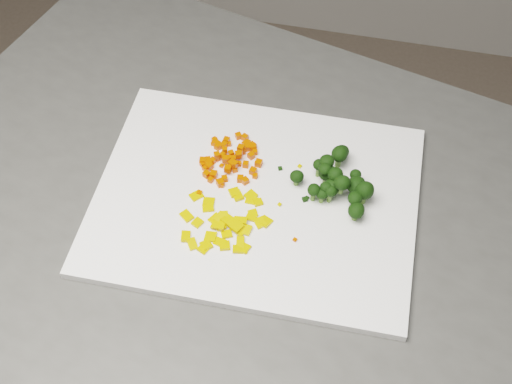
% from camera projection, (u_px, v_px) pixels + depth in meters
% --- Properties ---
extents(counter_block, '(1.22, 1.00, 0.90)m').
position_uv_depth(counter_block, '(259.00, 361.00, 1.32)').
color(counter_block, '#454542').
rests_on(counter_block, ground).
extents(cutting_board, '(0.44, 0.35, 0.01)m').
position_uv_depth(cutting_board, '(256.00, 199.00, 0.98)').
color(cutting_board, white).
rests_on(cutting_board, counter_block).
extents(carrot_pile, '(0.10, 0.10, 0.03)m').
position_uv_depth(carrot_pile, '(230.00, 155.00, 1.00)').
color(carrot_pile, '#D63B02').
rests_on(carrot_pile, cutting_board).
extents(pepper_pile, '(0.11, 0.11, 0.02)m').
position_uv_depth(pepper_pile, '(223.00, 217.00, 0.94)').
color(pepper_pile, '#DAA50B').
rests_on(pepper_pile, cutting_board).
extents(broccoli_pile, '(0.12, 0.12, 0.05)m').
position_uv_depth(broccoli_pile, '(335.00, 177.00, 0.96)').
color(broccoli_pile, black).
rests_on(broccoli_pile, cutting_board).
extents(carrot_cube_0, '(0.01, 0.01, 0.01)m').
position_uv_depth(carrot_cube_0, '(245.00, 137.00, 1.04)').
color(carrot_cube_0, '#D63B02').
rests_on(carrot_cube_0, carrot_pile).
extents(carrot_cube_1, '(0.01, 0.01, 0.01)m').
position_uv_depth(carrot_cube_1, '(240.00, 179.00, 0.99)').
color(carrot_cube_1, '#D63B02').
rests_on(carrot_cube_1, carrot_pile).
extents(carrot_cube_2, '(0.01, 0.01, 0.01)m').
position_uv_depth(carrot_cube_2, '(238.00, 155.00, 1.01)').
color(carrot_cube_2, '#D63B02').
rests_on(carrot_cube_2, carrot_pile).
extents(carrot_cube_3, '(0.01, 0.01, 0.01)m').
position_uv_depth(carrot_cube_3, '(253.00, 148.00, 1.02)').
color(carrot_cube_3, '#D63B02').
rests_on(carrot_cube_3, carrot_pile).
extents(carrot_cube_4, '(0.01, 0.01, 0.01)m').
position_uv_depth(carrot_cube_4, '(243.00, 151.00, 1.02)').
color(carrot_cube_4, '#D63B02').
rests_on(carrot_cube_4, carrot_pile).
extents(carrot_cube_5, '(0.01, 0.01, 0.01)m').
position_uv_depth(carrot_cube_5, '(241.00, 148.00, 1.01)').
color(carrot_cube_5, '#D63B02').
rests_on(carrot_cube_5, carrot_pile).
extents(carrot_cube_6, '(0.01, 0.01, 0.01)m').
position_uv_depth(carrot_cube_6, '(217.00, 147.00, 1.03)').
color(carrot_cube_6, '#D63B02').
rests_on(carrot_cube_6, carrot_pile).
extents(carrot_cube_7, '(0.01, 0.01, 0.01)m').
position_uv_depth(carrot_cube_7, '(211.00, 180.00, 0.99)').
color(carrot_cube_7, '#D63B02').
rests_on(carrot_cube_7, carrot_pile).
extents(carrot_cube_8, '(0.01, 0.01, 0.01)m').
position_uv_depth(carrot_cube_8, '(232.00, 164.00, 1.00)').
color(carrot_cube_8, '#D63B02').
rests_on(carrot_cube_8, carrot_pile).
extents(carrot_cube_9, '(0.01, 0.01, 0.01)m').
position_uv_depth(carrot_cube_9, '(235.00, 164.00, 0.99)').
color(carrot_cube_9, '#D63B02').
rests_on(carrot_cube_9, carrot_pile).
extents(carrot_cube_10, '(0.01, 0.01, 0.01)m').
position_uv_depth(carrot_cube_10, '(227.00, 159.00, 1.00)').
color(carrot_cube_10, '#D63B02').
rests_on(carrot_cube_10, carrot_pile).
extents(carrot_cube_11, '(0.01, 0.01, 0.01)m').
position_uv_depth(carrot_cube_11, '(255.00, 176.00, 0.99)').
color(carrot_cube_11, '#D63B02').
rests_on(carrot_cube_11, carrot_pile).
extents(carrot_cube_12, '(0.01, 0.01, 0.01)m').
position_uv_depth(carrot_cube_12, '(242.00, 148.00, 1.02)').
color(carrot_cube_12, '#D63B02').
rests_on(carrot_cube_12, carrot_pile).
extents(carrot_cube_13, '(0.01, 0.01, 0.01)m').
position_uv_depth(carrot_cube_13, '(251.00, 156.00, 1.01)').
color(carrot_cube_13, '#D63B02').
rests_on(carrot_cube_13, carrot_pile).
extents(carrot_cube_14, '(0.01, 0.01, 0.01)m').
position_uv_depth(carrot_cube_14, '(252.00, 147.00, 1.02)').
color(carrot_cube_14, '#D63B02').
rests_on(carrot_cube_14, carrot_pile).
extents(carrot_cube_15, '(0.01, 0.01, 0.01)m').
position_uv_depth(carrot_cube_15, '(227.00, 140.00, 1.03)').
color(carrot_cube_15, '#D63B02').
rests_on(carrot_cube_15, carrot_pile).
extents(carrot_cube_16, '(0.01, 0.01, 0.01)m').
position_uv_depth(carrot_cube_16, '(232.00, 159.00, 1.01)').
color(carrot_cube_16, '#D63B02').
rests_on(carrot_cube_16, carrot_pile).
extents(carrot_cube_17, '(0.01, 0.01, 0.01)m').
position_uv_depth(carrot_cube_17, '(252.00, 146.00, 1.02)').
color(carrot_cube_17, '#D63B02').
rests_on(carrot_cube_17, carrot_pile).
extents(carrot_cube_18, '(0.01, 0.01, 0.01)m').
position_uv_depth(carrot_cube_18, '(233.00, 158.00, 1.00)').
color(carrot_cube_18, '#D63B02').
rests_on(carrot_cube_18, carrot_pile).
extents(carrot_cube_19, '(0.01, 0.01, 0.01)m').
position_uv_depth(carrot_cube_19, '(245.00, 181.00, 0.99)').
color(carrot_cube_19, '#D63B02').
rests_on(carrot_cube_19, carrot_pile).
extents(carrot_cube_20, '(0.01, 0.01, 0.01)m').
position_uv_depth(carrot_cube_20, '(222.00, 185.00, 0.98)').
color(carrot_cube_20, '#D63B02').
rests_on(carrot_cube_20, carrot_pile).
extents(carrot_cube_21, '(0.01, 0.01, 0.01)m').
position_uv_depth(carrot_cube_21, '(224.00, 145.00, 1.03)').
color(carrot_cube_21, '#D63B02').
rests_on(carrot_cube_21, carrot_pile).
extents(carrot_cube_22, '(0.01, 0.01, 0.01)m').
position_uv_depth(carrot_cube_22, '(225.00, 150.00, 1.01)').
color(carrot_cube_22, '#D63B02').
rests_on(carrot_cube_22, carrot_pile).
extents(carrot_cube_23, '(0.01, 0.01, 0.01)m').
position_uv_depth(carrot_cube_23, '(235.00, 170.00, 1.00)').
color(carrot_cube_23, '#D63B02').
rests_on(carrot_cube_23, carrot_pile).
extents(carrot_cube_24, '(0.01, 0.01, 0.01)m').
position_uv_depth(carrot_cube_24, '(248.00, 143.00, 1.03)').
color(carrot_cube_24, '#D63B02').
rests_on(carrot_cube_24, carrot_pile).
extents(carrot_cube_25, '(0.01, 0.01, 0.01)m').
position_uv_depth(carrot_cube_25, '(215.00, 141.00, 1.03)').
color(carrot_cube_25, '#D63B02').
rests_on(carrot_cube_25, carrot_pile).
extents(carrot_cube_26, '(0.01, 0.01, 0.01)m').
position_uv_depth(carrot_cube_26, '(239.00, 154.00, 1.01)').
color(carrot_cube_26, '#D63B02').
rests_on(carrot_cube_26, carrot_pile).
extents(carrot_cube_27, '(0.01, 0.01, 0.01)m').
position_uv_depth(carrot_cube_27, '(226.00, 159.00, 1.00)').
color(carrot_cube_27, '#D63B02').
rests_on(carrot_cube_27, carrot_pile).
extents(carrot_cube_28, '(0.01, 0.01, 0.01)m').
position_uv_depth(carrot_cube_28, '(220.00, 183.00, 0.98)').
color(carrot_cube_28, '#D63B02').
rests_on(carrot_cube_28, carrot_pile).
extents(carrot_cube_29, '(0.01, 0.01, 0.01)m').
position_uv_depth(carrot_cube_29, '(238.00, 136.00, 1.04)').
color(carrot_cube_29, '#D63B02').
rests_on(carrot_cube_29, carrot_pile).
extents(carrot_cube_30, '(0.01, 0.01, 0.01)m').
position_uv_depth(carrot_cube_30, '(205.00, 168.00, 1.00)').
color(carrot_cube_30, '#D63B02').
rests_on(carrot_cube_30, carrot_pile).
extents(carrot_cube_31, '(0.01, 0.01, 0.01)m').
position_uv_depth(carrot_cube_31, '(206.00, 174.00, 0.99)').
color(carrot_cube_31, '#D63B02').
rests_on(carrot_cube_31, carrot_pile).
extents(carrot_cube_32, '(0.01, 0.01, 0.01)m').
position_uv_depth(carrot_cube_32, '(229.00, 144.00, 1.03)').
color(carrot_cube_32, '#D63B02').
rests_on(carrot_cube_32, carrot_pile).
extents(carrot_cube_33, '(0.01, 0.01, 0.01)m').
position_uv_depth(carrot_cube_33, '(214.00, 175.00, 0.99)').
color(carrot_cube_33, '#D63B02').
rests_on(carrot_cube_33, carrot_pile).
extents(carrot_cube_34, '(0.01, 0.01, 0.01)m').
position_uv_depth(carrot_cube_34, '(203.00, 164.00, 1.01)').
color(carrot_cube_34, '#D63B02').
rests_on(carrot_cube_34, carrot_pile).
extents(carrot_cube_35, '(0.01, 0.01, 0.01)m').
position_uv_depth(carrot_cube_35, '(218.00, 159.00, 1.01)').
color(carrot_cube_35, '#D63B02').
rests_on(carrot_cube_35, carrot_pile).
extents(carrot_cube_36, '(0.01, 0.01, 0.01)m').
position_uv_depth(carrot_cube_36, '(259.00, 163.00, 1.01)').
color(carrot_cube_36, '#D63B02').
rests_on(carrot_cube_36, carrot_pile).
extents(carrot_cube_37, '(0.01, 0.01, 0.01)m').
position_uv_depth(carrot_cube_37, '(217.00, 144.00, 1.03)').
color(carrot_cube_37, '#D63B02').
rests_on(carrot_cube_37, carrot_pile).
extents(carrot_cube_38, '(0.01, 0.01, 0.01)m').
position_uv_depth(carrot_cube_38, '(213.00, 161.00, 1.01)').
color(carrot_cube_38, '#D63B02').
rests_on(carrot_cube_38, carrot_pile).
extents(carrot_cube_39, '(0.01, 0.01, 0.01)m').
position_uv_depth(carrot_cube_39, '(214.00, 143.00, 1.03)').
color(carrot_cube_39, '#D63B02').
rests_on(carrot_cube_39, carrot_pile).
extents(carrot_cube_40, '(0.01, 0.01, 0.01)m').
position_uv_depth(carrot_cube_40, '(228.00, 169.00, 0.99)').
color(carrot_cube_40, '#D63B02').
rests_on(carrot_cube_40, carrot_pile).
extents(carrot_cube_41, '(0.01, 0.01, 0.01)m').
position_uv_depth(carrot_cube_41, '(229.00, 158.00, 1.00)').
color(carrot_cube_41, '#D63B02').
rests_on(carrot_cube_41, carrot_pile).
extents(carrot_cube_42, '(0.01, 0.01, 0.01)m').
position_uv_depth(carrot_cube_42, '(255.00, 152.00, 1.02)').
color(carrot_cube_42, '#D63B02').
rests_on(carrot_cube_42, carrot_pile).
extents(carrot_cube_43, '(0.01, 0.01, 0.01)m').
position_uv_depth(carrot_cube_43, '(232.00, 158.00, 1.01)').
color(carrot_cube_43, '#D63B02').
rests_on(carrot_cube_43, carrot_pile).
extents(carrot_cube_44, '(0.01, 0.01, 0.01)m').
position_uv_depth(carrot_cube_44, '(225.00, 179.00, 0.99)').
color(carrot_cube_44, '#D63B02').
rests_on(carrot_cube_44, carrot_pile).
extents(carrot_cube_45, '(0.01, 0.01, 0.01)m').
position_uv_depth(carrot_cube_45, '(222.00, 146.00, 1.03)').
color(carrot_cube_45, '#D63B02').
rests_on(carrot_cube_45, carrot_pile).
extents(carrot_cube_46, '(0.01, 0.01, 0.01)m').
position_uv_depth(carrot_cube_46, '(208.00, 160.00, 1.01)').
color(carrot_cube_46, '#D63B02').
rests_on(carrot_cube_46, carrot_pile).
extents(carrot_cube_47, '(0.01, 0.01, 0.01)m').
position_uv_depth(carrot_cube_47, '(239.00, 164.00, 1.01)').
color(carrot_cube_47, '#D63B02').
rests_on(carrot_cube_47, carrot_pile).
extents(carrot_cube_48, '(0.01, 0.01, 0.01)m').
position_uv_depth(carrot_cube_48, '(245.00, 144.00, 1.03)').
color(carrot_cube_48, '#D63B02').
rests_on(carrot_cube_48, carrot_pile).
extents(carrot_cube_49, '(0.01, 0.01, 0.01)m').
position_uv_depth(carrot_cube_49, '(215.00, 140.00, 1.03)').
color(carrot_cube_49, '#D63B02').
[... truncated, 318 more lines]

